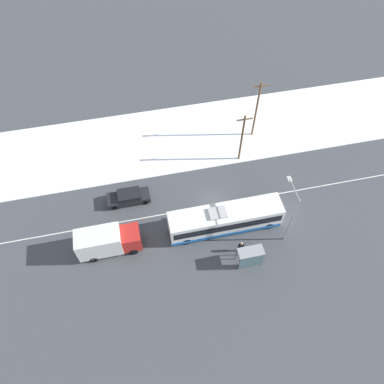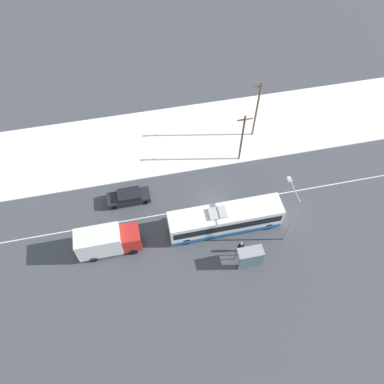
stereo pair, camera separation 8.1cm
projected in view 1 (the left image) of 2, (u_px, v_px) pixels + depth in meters
The scene contains 11 objects.
ground_plane at pixel (214, 205), 41.95m from camera, with size 120.00×120.00×0.00m, color #424449.
snow_lot at pixel (193, 135), 48.06m from camera, with size 80.00×11.22×0.12m.
lane_marking_center at pixel (214, 205), 41.94m from camera, with size 60.00×0.12×0.00m.
city_bus at pixel (225, 219), 39.07m from camera, with size 11.90×2.57×3.23m.
box_truck at pixel (107, 241), 37.37m from camera, with size 6.33×2.30×3.27m.
sedan_car at pixel (129, 197), 41.65m from camera, with size 4.76×1.80×1.46m.
pedestrian_at_stop at pixel (241, 246), 37.84m from camera, with size 0.63×0.28×1.75m.
bus_shelter at pixel (251, 257), 36.49m from camera, with size 2.53×1.20×2.40m.
streetlamp at pixel (291, 210), 36.02m from camera, with size 0.36×2.95×7.34m.
utility_pole_roadside at pixel (242, 138), 42.80m from camera, with size 1.80×0.24×7.12m.
utility_pole_snowlot at pixel (256, 109), 44.67m from camera, with size 1.80×0.24×8.28m.
Camera 1 is at (-7.13, -21.90, 35.17)m, focal length 35.00 mm.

